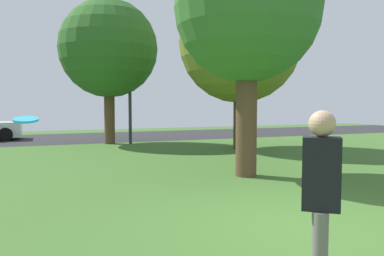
{
  "coord_description": "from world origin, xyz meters",
  "views": [
    {
      "loc": [
        -3.49,
        -4.42,
        1.79
      ],
      "look_at": [
        0.0,
        4.41,
        1.17
      ],
      "focal_mm": 35.78,
      "sensor_mm": 36.0,
      "label": 1
    }
  ],
  "objects": [
    {
      "name": "birch_tree_lone",
      "position": [
        3.75,
        8.86,
        4.16
      ],
      "size": [
        4.75,
        4.75,
        6.55
      ],
      "color": "brown",
      "rests_on": "ground_plane"
    },
    {
      "name": "street_lamp_post",
      "position": [
        0.15,
        12.2,
        2.25
      ],
      "size": [
        0.14,
        0.14,
        4.5
      ],
      "primitive_type": "cylinder",
      "color": "#2D2D33",
      "rests_on": "ground_plane"
    },
    {
      "name": "frisbee_disc",
      "position": [
        -3.65,
        0.16,
        1.61
      ],
      "size": [
        0.3,
        0.3,
        0.08
      ],
      "color": "#2DB2E0"
    },
    {
      "name": "person_thrower",
      "position": [
        -1.22,
        -1.76,
        0.96
      ],
      "size": [
        0.39,
        0.37,
        1.73
      ],
      "rotation": [
        0.0,
        0.0,
        2.47
      ],
      "color": "slate",
      "rests_on": "ground_plane"
    },
    {
      "name": "oak_tree_right",
      "position": [
        -0.69,
        12.58,
        4.15
      ],
      "size": [
        4.26,
        4.26,
        6.31
      ],
      "color": "brown",
      "rests_on": "ground_plane"
    },
    {
      "name": "road_strip",
      "position": [
        0.0,
        16.0,
        0.0
      ],
      "size": [
        44.0,
        6.4,
        0.01
      ],
      "primitive_type": "cube",
      "color": "#28282B",
      "rests_on": "ground_plane"
    },
    {
      "name": "maple_tree_far",
      "position": [
        1.17,
        3.76,
        4.01
      ],
      "size": [
        3.53,
        3.53,
        5.82
      ],
      "color": "brown",
      "rests_on": "ground_plane"
    },
    {
      "name": "ground_plane",
      "position": [
        0.0,
        0.0,
        0.0
      ],
      "size": [
        44.0,
        44.0,
        0.0
      ],
      "primitive_type": "plane",
      "color": "#3D6628"
    }
  ]
}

